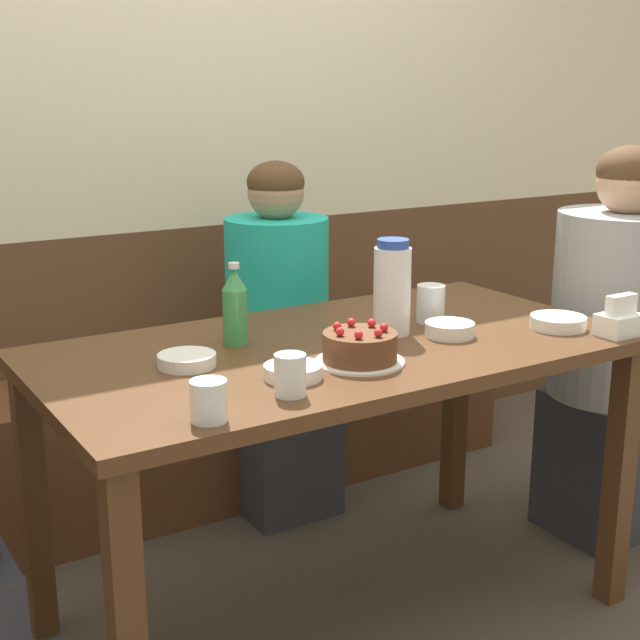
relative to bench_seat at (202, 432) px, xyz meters
The scene contains 17 objects.
ground_plane 0.86m from the bench_seat, 90.00° to the right, with size 12.00×12.00×0.00m, color #4C4238.
back_wall 1.04m from the bench_seat, 90.00° to the left, with size 4.80×0.04×2.50m.
bench_seat is the anchor object (origin of this frame).
dining_table 0.93m from the bench_seat, 90.00° to the right, with size 1.46×0.77×0.75m.
birthday_cake 1.14m from the bench_seat, 92.44° to the right, with size 0.21×0.21×0.09m.
water_pitcher 1.06m from the bench_seat, 78.63° to the right, with size 0.09×0.09×0.24m.
soju_bottle 0.96m from the bench_seat, 106.82° to the right, with size 0.06×0.06×0.20m.
napkin_holder 1.43m from the bench_seat, 60.55° to the right, with size 0.11×0.08×0.11m.
bowl_soup_white 1.28m from the bench_seat, 60.92° to the right, with size 0.14×0.14×0.03m.
bowl_rice_small 1.11m from the bench_seat, 73.42° to the right, with size 0.13×0.13×0.04m.
bowl_side_dish 1.16m from the bench_seat, 102.70° to the right, with size 0.13×0.13×0.03m.
bowl_sauce_shallow 1.04m from the bench_seat, 115.61° to the right, with size 0.13×0.13×0.03m.
glass_water_tall 1.03m from the bench_seat, 67.92° to the right, with size 0.08×0.08×0.10m.
glass_tumbler_short 1.36m from the bench_seat, 113.14° to the right, with size 0.07×0.07×0.08m.
glass_shot_small 1.27m from the bench_seat, 104.61° to the right, with size 0.07×0.07×0.09m.
person_teal_shirt 0.41m from the bench_seat, 44.33° to the right, with size 0.33×0.34×1.15m.
person_pale_blue_shirt 1.36m from the bench_seat, 41.11° to the right, with size 0.40×0.40×1.20m.
Camera 1 is at (-1.14, -1.76, 1.37)m, focal length 50.00 mm.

